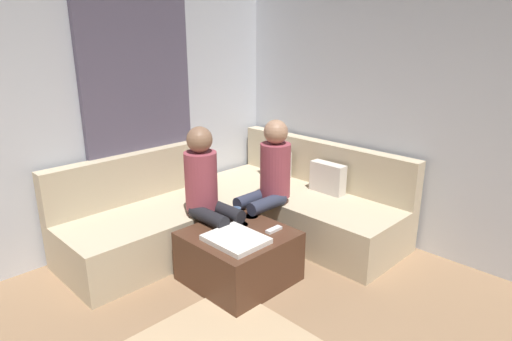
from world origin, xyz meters
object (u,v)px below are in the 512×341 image
object	(u,v)px
ottoman	(239,256)
coffee_mug	(236,213)
game_remote	(274,230)
person_on_couch_side	(209,191)
sectional_couch	(241,211)
person_on_couch_back	(268,180)

from	to	relation	value
ottoman	coffee_mug	distance (m)	0.38
game_remote	ottoman	bearing A→B (deg)	-129.29
person_on_couch_side	coffee_mug	bearing A→B (deg)	129.40
game_remote	person_on_couch_side	xyz separation A→B (m)	(-0.58, -0.19, 0.23)
game_remote	person_on_couch_side	size ratio (longest dim) A/B	0.12
sectional_couch	person_on_couch_side	world-z (taller)	person_on_couch_side
coffee_mug	person_on_couch_side	world-z (taller)	person_on_couch_side
game_remote	person_on_couch_side	bearing A→B (deg)	-161.97
sectional_couch	coffee_mug	xyz separation A→B (m)	(0.33, -0.36, 0.19)
sectional_couch	person_on_couch_side	xyz separation A→B (m)	(0.15, -0.51, 0.38)
sectional_couch	game_remote	size ratio (longest dim) A/B	17.00
coffee_mug	person_on_couch_back	world-z (taller)	person_on_couch_back
ottoman	coffee_mug	world-z (taller)	coffee_mug
ottoman	game_remote	size ratio (longest dim) A/B	5.07
coffee_mug	person_on_couch_back	distance (m)	0.46
sectional_couch	game_remote	bearing A→B (deg)	-23.94
coffee_mug	game_remote	size ratio (longest dim) A/B	0.63
sectional_couch	ottoman	bearing A→B (deg)	-44.70
sectional_couch	ottoman	xyz separation A→B (m)	(0.55, -0.54, -0.07)
person_on_couch_side	game_remote	bearing A→B (deg)	108.03
ottoman	person_on_couch_back	size ratio (longest dim) A/B	0.63
ottoman	game_remote	world-z (taller)	game_remote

